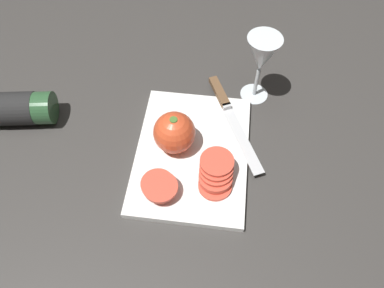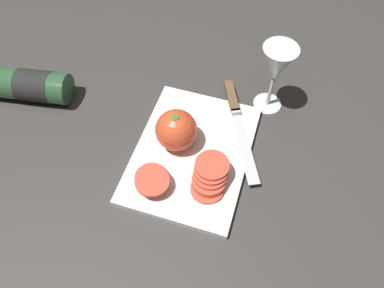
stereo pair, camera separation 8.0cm
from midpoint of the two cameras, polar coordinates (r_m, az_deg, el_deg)
ground_plane at (r=0.81m, az=-5.85°, el=-5.72°), size 3.00×3.00×0.00m
cutting_board at (r=0.83m, az=-2.75°, el=-1.66°), size 0.33×0.25×0.02m
wine_bottle at (r=0.98m, az=-28.61°, el=4.55°), size 0.11×0.32×0.08m
wine_glass at (r=0.86m, az=7.91°, el=12.82°), size 0.08×0.08×0.18m
whole_tomato at (r=0.80m, az=-5.56°, el=1.54°), size 0.09×0.09×0.09m
knife at (r=0.90m, az=2.54°, el=5.91°), size 0.27×0.14×0.01m
tomato_slice_stack_near at (r=0.77m, az=0.72°, el=-4.76°), size 0.11×0.07×0.05m
tomato_slice_stack_far at (r=0.77m, az=-8.03°, el=-6.49°), size 0.09×0.08×0.03m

